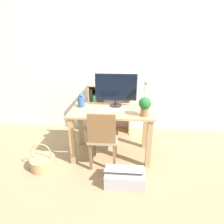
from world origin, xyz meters
The scene contains 12 objects.
ground_plane centered at (0.00, 0.00, 0.00)m, with size 10.00×10.00×0.00m, color #997F5B.
wall_back centered at (0.00, 0.96, 1.30)m, with size 8.00×0.05×2.60m.
desk centered at (0.00, 0.00, 0.59)m, with size 1.18×0.62×0.76m.
monitor centered at (0.05, 0.17, 1.03)m, with size 0.61×0.18×0.49m.
keyboard centered at (0.02, -0.03, 0.76)m, with size 0.37×0.14×0.02m.
vase centered at (-0.46, 0.09, 0.84)m, with size 0.11×0.11×0.21m.
desk_lamp centered at (0.47, 0.11, 1.00)m, with size 0.10×0.19×0.40m.
potted_plant centered at (0.45, -0.19, 0.90)m, with size 0.16×0.16×0.26m.
chair centered at (-0.09, -0.29, 0.47)m, with size 0.40×0.40×0.85m.
bookshelf centered at (-0.23, 0.79, 0.40)m, with size 0.76×0.28×0.94m.
basket centered at (-0.94, -0.40, 0.09)m, with size 0.34×0.34×0.39m.
storage_box centered at (0.22, -0.62, 0.10)m, with size 0.50×0.33×0.24m.
Camera 1 is at (0.21, -2.50, 1.72)m, focal length 30.00 mm.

